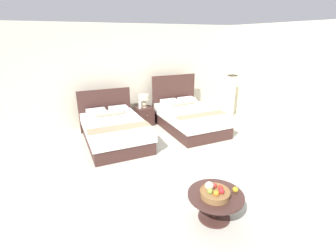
{
  "coord_description": "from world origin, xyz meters",
  "views": [
    {
      "loc": [
        -2.2,
        -4.05,
        2.49
      ],
      "look_at": [
        -0.12,
        0.44,
        0.65
      ],
      "focal_mm": 26.03,
      "sensor_mm": 36.0,
      "label": 1
    }
  ],
  "objects_px": {
    "floor_lamp_corner": "(231,96)",
    "vase": "(140,105)",
    "fruit_bowl": "(215,192)",
    "nightstand": "(145,116)",
    "bed_near_corner": "(189,118)",
    "table_lamp": "(144,99)",
    "coffee_table": "(215,200)",
    "loose_apple": "(235,190)",
    "bed_near_window": "(114,130)"
  },
  "relations": [
    {
      "from": "floor_lamp_corner",
      "to": "vase",
      "type": "bearing_deg",
      "value": 172.22
    },
    {
      "from": "fruit_bowl",
      "to": "nightstand",
      "type": "bearing_deg",
      "value": 83.34
    },
    {
      "from": "bed_near_corner",
      "to": "fruit_bowl",
      "type": "height_order",
      "value": "bed_near_corner"
    },
    {
      "from": "bed_near_corner",
      "to": "table_lamp",
      "type": "bearing_deg",
      "value": 137.87
    },
    {
      "from": "table_lamp",
      "to": "floor_lamp_corner",
      "type": "relative_size",
      "value": 0.28
    },
    {
      "from": "bed_near_corner",
      "to": "coffee_table",
      "type": "bearing_deg",
      "value": -113.62
    },
    {
      "from": "loose_apple",
      "to": "coffee_table",
      "type": "bearing_deg",
      "value": 164.66
    },
    {
      "from": "nightstand",
      "to": "fruit_bowl",
      "type": "height_order",
      "value": "fruit_bowl"
    },
    {
      "from": "loose_apple",
      "to": "floor_lamp_corner",
      "type": "relative_size",
      "value": 0.06
    },
    {
      "from": "bed_near_window",
      "to": "fruit_bowl",
      "type": "xyz_separation_m",
      "value": [
        0.61,
        -3.33,
        0.16
      ]
    },
    {
      "from": "coffee_table",
      "to": "loose_apple",
      "type": "height_order",
      "value": "loose_apple"
    },
    {
      "from": "bed_near_corner",
      "to": "floor_lamp_corner",
      "type": "height_order",
      "value": "bed_near_corner"
    },
    {
      "from": "table_lamp",
      "to": "bed_near_window",
      "type": "bearing_deg",
      "value": -140.41
    },
    {
      "from": "nightstand",
      "to": "vase",
      "type": "xyz_separation_m",
      "value": [
        -0.14,
        -0.04,
        0.37
      ]
    },
    {
      "from": "nightstand",
      "to": "coffee_table",
      "type": "relative_size",
      "value": 0.67
    },
    {
      "from": "bed_near_window",
      "to": "nightstand",
      "type": "distance_m",
      "value": 1.42
    },
    {
      "from": "bed_near_window",
      "to": "table_lamp",
      "type": "distance_m",
      "value": 1.51
    },
    {
      "from": "nightstand",
      "to": "floor_lamp_corner",
      "type": "height_order",
      "value": "floor_lamp_corner"
    },
    {
      "from": "bed_near_corner",
      "to": "nightstand",
      "type": "relative_size",
      "value": 4.06
    },
    {
      "from": "nightstand",
      "to": "fruit_bowl",
      "type": "distance_m",
      "value": 4.26
    },
    {
      "from": "fruit_bowl",
      "to": "loose_apple",
      "type": "relative_size",
      "value": 4.97
    },
    {
      "from": "nightstand",
      "to": "coffee_table",
      "type": "distance_m",
      "value": 4.21
    },
    {
      "from": "loose_apple",
      "to": "floor_lamp_corner",
      "type": "distance_m",
      "value": 4.83
    },
    {
      "from": "nightstand",
      "to": "fruit_bowl",
      "type": "relative_size",
      "value": 1.27
    },
    {
      "from": "nightstand",
      "to": "table_lamp",
      "type": "height_order",
      "value": "table_lamp"
    },
    {
      "from": "table_lamp",
      "to": "coffee_table",
      "type": "relative_size",
      "value": 0.47
    },
    {
      "from": "loose_apple",
      "to": "bed_near_corner",
      "type": "bearing_deg",
      "value": 70.94
    },
    {
      "from": "bed_near_window",
      "to": "bed_near_corner",
      "type": "distance_m",
      "value": 2.11
    },
    {
      "from": "coffee_table",
      "to": "floor_lamp_corner",
      "type": "relative_size",
      "value": 0.58
    },
    {
      "from": "nightstand",
      "to": "coffee_table",
      "type": "xyz_separation_m",
      "value": [
        -0.44,
        -4.19,
        0.04
      ]
    },
    {
      "from": "bed_near_corner",
      "to": "fruit_bowl",
      "type": "bearing_deg",
      "value": -114.14
    },
    {
      "from": "vase",
      "to": "fruit_bowl",
      "type": "relative_size",
      "value": 0.5
    },
    {
      "from": "nightstand",
      "to": "fruit_bowl",
      "type": "xyz_separation_m",
      "value": [
        -0.49,
        -4.23,
        0.21
      ]
    },
    {
      "from": "vase",
      "to": "loose_apple",
      "type": "distance_m",
      "value": 4.23
    },
    {
      "from": "nightstand",
      "to": "floor_lamp_corner",
      "type": "bearing_deg",
      "value": -8.98
    },
    {
      "from": "nightstand",
      "to": "table_lamp",
      "type": "xyz_separation_m",
      "value": [
        -0.0,
        0.02,
        0.5
      ]
    },
    {
      "from": "bed_near_window",
      "to": "coffee_table",
      "type": "xyz_separation_m",
      "value": [
        0.67,
        -3.29,
        -0.01
      ]
    },
    {
      "from": "loose_apple",
      "to": "vase",
      "type": "bearing_deg",
      "value": 89.68
    },
    {
      "from": "table_lamp",
      "to": "coffee_table",
      "type": "height_order",
      "value": "table_lamp"
    },
    {
      "from": "nightstand",
      "to": "floor_lamp_corner",
      "type": "relative_size",
      "value": 0.39
    },
    {
      "from": "table_lamp",
      "to": "vase",
      "type": "bearing_deg",
      "value": -156.85
    },
    {
      "from": "coffee_table",
      "to": "floor_lamp_corner",
      "type": "xyz_separation_m",
      "value": [
        3.21,
        3.75,
        0.38
      ]
    },
    {
      "from": "coffee_table",
      "to": "loose_apple",
      "type": "distance_m",
      "value": 0.32
    },
    {
      "from": "nightstand",
      "to": "loose_apple",
      "type": "height_order",
      "value": "nightstand"
    },
    {
      "from": "table_lamp",
      "to": "floor_lamp_corner",
      "type": "distance_m",
      "value": 2.81
    },
    {
      "from": "coffee_table",
      "to": "bed_near_window",
      "type": "bearing_deg",
      "value": 101.42
    },
    {
      "from": "nightstand",
      "to": "coffee_table",
      "type": "bearing_deg",
      "value": -96.01
    },
    {
      "from": "vase",
      "to": "coffee_table",
      "type": "distance_m",
      "value": 4.17
    },
    {
      "from": "coffee_table",
      "to": "loose_apple",
      "type": "xyz_separation_m",
      "value": [
        0.28,
        -0.08,
        0.15
      ]
    },
    {
      "from": "loose_apple",
      "to": "floor_lamp_corner",
      "type": "bearing_deg",
      "value": 52.55
    }
  ]
}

